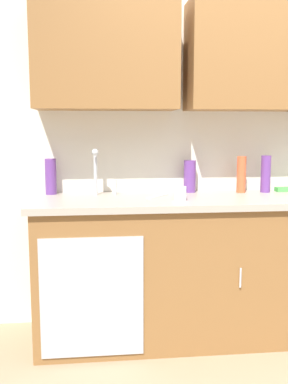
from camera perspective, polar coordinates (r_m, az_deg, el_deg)
The scene contains 11 objects.
kitchen_wall_with_uppers at distance 3.22m, azimuth 11.64°, elevation 9.73°, with size 4.80×0.44×2.70m.
counter_cabinet at distance 2.98m, azimuth 5.07°, elevation -10.05°, with size 1.90×0.62×0.90m.
countertop at distance 2.87m, azimuth 5.24°, elevation -1.07°, with size 1.96×0.66×0.04m, color #A8A093.
sink at distance 2.82m, azimuth -5.45°, elevation -1.12°, with size 0.50×0.36×0.35m.
bottle_cleaner_spray at distance 3.17m, azimuth 15.45°, elevation 2.26°, with size 0.07×0.07×0.26m, color #66388C.
bottle_soap at distance 3.03m, azimuth -11.96°, elevation 1.97°, with size 0.08×0.08×0.24m, color #66388C.
bottle_water_tall at distance 3.12m, azimuth 12.46°, elevation 2.23°, with size 0.06×0.06×0.25m, color #E05933.
bottle_dish_liquid at distance 3.08m, azimuth 5.93°, elevation 2.03°, with size 0.08×0.08×0.22m, color #66388C.
cup_by_sink at distance 2.73m, azimuth 4.68°, elevation -0.20°, with size 0.08×0.08×0.09m, color white.
knife_on_counter at distance 2.87m, azimuth 1.81°, elevation -0.55°, with size 0.24×0.02×0.01m, color silver.
sponge at distance 3.27m, azimuth 17.58°, elevation 0.34°, with size 0.11×0.07×0.03m, color #4CBF4C.
Camera 1 is at (-1.11, -2.07, 1.38)m, focal length 41.28 mm.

